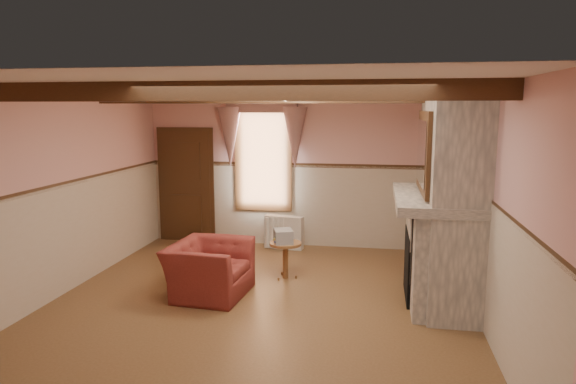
% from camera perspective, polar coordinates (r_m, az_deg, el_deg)
% --- Properties ---
extents(floor, '(5.50, 6.00, 0.01)m').
position_cam_1_polar(floor, '(6.89, -3.26, -12.26)').
color(floor, brown).
rests_on(floor, ground).
extents(ceiling, '(5.50, 6.00, 0.01)m').
position_cam_1_polar(ceiling, '(6.42, -3.49, 11.69)').
color(ceiling, silver).
rests_on(ceiling, wall_back).
extents(wall_back, '(5.50, 0.02, 2.80)m').
position_cam_1_polar(wall_back, '(9.42, 0.85, 2.41)').
color(wall_back, '#D49793').
rests_on(wall_back, floor).
extents(wall_front, '(5.50, 0.02, 2.80)m').
position_cam_1_polar(wall_front, '(3.74, -14.16, -8.62)').
color(wall_front, '#D49793').
rests_on(wall_front, floor).
extents(wall_left, '(0.02, 6.00, 2.80)m').
position_cam_1_polar(wall_left, '(7.62, -23.91, -0.03)').
color(wall_left, '#D49793').
rests_on(wall_left, floor).
extents(wall_right, '(0.02, 6.00, 2.80)m').
position_cam_1_polar(wall_right, '(6.46, 21.10, -1.41)').
color(wall_right, '#D49793').
rests_on(wall_right, floor).
extents(wainscot, '(5.50, 6.00, 1.50)m').
position_cam_1_polar(wainscot, '(6.65, -3.32, -6.24)').
color(wainscot, beige).
rests_on(wainscot, floor).
extents(chair_rail, '(5.50, 6.00, 0.08)m').
position_cam_1_polar(chair_rail, '(6.49, -3.38, 0.15)').
color(chair_rail, black).
rests_on(chair_rail, wainscot).
extents(firebox, '(0.20, 0.95, 0.90)m').
position_cam_1_polar(firebox, '(7.16, 13.79, -7.86)').
color(firebox, black).
rests_on(firebox, floor).
extents(armchair, '(1.06, 1.19, 0.72)m').
position_cam_1_polar(armchair, '(7.15, -8.75, -8.46)').
color(armchair, maroon).
rests_on(armchair, floor).
extents(side_table, '(0.55, 0.55, 0.55)m').
position_cam_1_polar(side_table, '(7.77, -0.28, -7.58)').
color(side_table, brown).
rests_on(side_table, floor).
extents(book_stack, '(0.35, 0.39, 0.20)m').
position_cam_1_polar(book_stack, '(7.65, -0.53, -4.94)').
color(book_stack, '#B7AD8C').
rests_on(book_stack, side_table).
extents(radiator, '(0.72, 0.27, 0.60)m').
position_cam_1_polar(radiator, '(9.36, -0.45, -4.49)').
color(radiator, silver).
rests_on(radiator, floor).
extents(bowl, '(0.37, 0.37, 0.09)m').
position_cam_1_polar(bowl, '(6.89, 16.18, 0.04)').
color(bowl, brown).
rests_on(bowl, mantel).
extents(mantel_clock, '(0.14, 0.24, 0.20)m').
position_cam_1_polar(mantel_clock, '(7.74, 15.53, 1.46)').
color(mantel_clock, black).
rests_on(mantel_clock, mantel).
extents(oil_lamp, '(0.11, 0.11, 0.28)m').
position_cam_1_polar(oil_lamp, '(7.42, 15.77, 1.43)').
color(oil_lamp, gold).
rests_on(oil_lamp, mantel).
extents(candle_red, '(0.06, 0.06, 0.16)m').
position_cam_1_polar(candle_red, '(6.51, 16.54, -0.20)').
color(candle_red, '#A72714').
rests_on(candle_red, mantel).
extents(jar_yellow, '(0.06, 0.06, 0.12)m').
position_cam_1_polar(jar_yellow, '(6.48, 16.57, -0.43)').
color(jar_yellow, yellow).
rests_on(jar_yellow, mantel).
extents(fireplace, '(0.85, 2.00, 2.80)m').
position_cam_1_polar(fireplace, '(6.99, 17.56, -0.45)').
color(fireplace, gray).
rests_on(fireplace, floor).
extents(mantel, '(1.05, 2.05, 0.12)m').
position_cam_1_polar(mantel, '(6.98, 16.08, -0.73)').
color(mantel, gray).
rests_on(mantel, fireplace).
extents(overmantel_mirror, '(0.06, 1.44, 1.04)m').
position_cam_1_polar(overmantel_mirror, '(6.88, 14.78, 4.32)').
color(overmantel_mirror, silver).
rests_on(overmantel_mirror, fireplace).
extents(door, '(1.10, 0.10, 2.10)m').
position_cam_1_polar(door, '(9.96, -11.22, 0.58)').
color(door, black).
rests_on(door, floor).
extents(window, '(1.06, 0.08, 2.02)m').
position_cam_1_polar(window, '(9.48, -2.77, 3.96)').
color(window, white).
rests_on(window, wall_back).
extents(window_drapes, '(1.30, 0.14, 1.40)m').
position_cam_1_polar(window_drapes, '(9.36, -2.92, 7.57)').
color(window_drapes, gray).
rests_on(window_drapes, wall_back).
extents(ceiling_beam_front, '(5.50, 0.18, 0.20)m').
position_cam_1_polar(ceiling_beam_front, '(5.25, -6.58, 11.08)').
color(ceiling_beam_front, black).
rests_on(ceiling_beam_front, ceiling).
extents(ceiling_beam_back, '(5.50, 0.18, 0.20)m').
position_cam_1_polar(ceiling_beam_back, '(7.59, -1.34, 10.58)').
color(ceiling_beam_back, black).
rests_on(ceiling_beam_back, ceiling).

